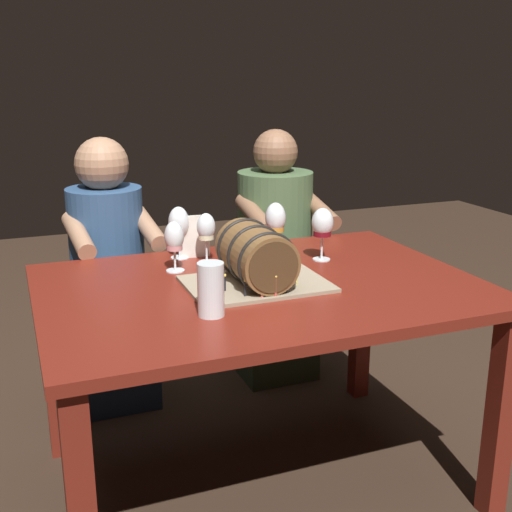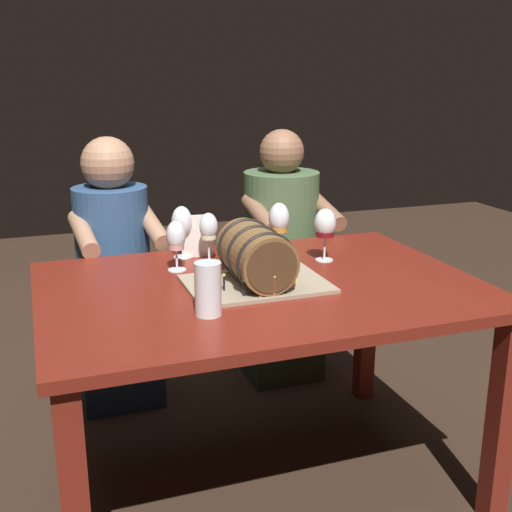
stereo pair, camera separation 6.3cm
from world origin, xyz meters
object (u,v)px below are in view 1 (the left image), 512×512
Objects in this scene: wine_glass_red at (322,225)px; menu_card at (195,237)px; barrel_cake at (256,259)px; wine_glass_empty at (179,223)px; wine_glass_amber at (275,220)px; person_seated_left at (110,288)px; wine_glass_white at (206,229)px; dining_table at (260,312)px; wine_glass_rose at (174,239)px; person_seated_right at (275,266)px; beer_pint at (211,291)px.

wine_glass_red is 0.47m from menu_card.
wine_glass_red is at bearing 29.58° from barrel_cake.
wine_glass_empty reaches higher than menu_card.
person_seated_left is at bearing 144.51° from wine_glass_amber.
wine_glass_amber reaches higher than wine_glass_white.
wine_glass_amber is 0.79m from person_seated_left.
wine_glass_amber reaches higher than dining_table.
wine_glass_amber is 0.96× the size of wine_glass_red.
dining_table is 0.47m from wine_glass_amber.
menu_card is at bearing 102.98° from wine_glass_white.
menu_card is at bearing 103.15° from barrel_cake.
wine_glass_rose is at bearing -74.24° from person_seated_left.
dining_table is at bearing 35.00° from barrel_cake.
menu_card is 0.14× the size of person_seated_right.
wine_glass_rose is at bearing -138.18° from person_seated_right.
wine_glass_amber is 0.72m from beer_pint.
person_seated_right is at bearing 83.53° from wine_glass_red.
dining_table is at bearing -66.38° from wine_glass_empty.
person_seated_left reaches higher than wine_glass_empty.
wine_glass_red is at bearing -16.42° from wine_glass_white.
wine_glass_amber is (0.37, -0.03, -0.01)m from wine_glass_empty.
person_seated_left reaches higher than wine_glass_white.
person_seated_left reaches higher than wine_glass_rose.
wine_glass_white is 1.18× the size of beer_pint.
dining_table is at bearing -116.10° from person_seated_right.
wine_glass_empty is at bearing 172.93° from menu_card.
wine_glass_white reaches higher than wine_glass_rose.
person_seated_left is at bearing 128.04° from menu_card.
wine_glass_white reaches higher than beer_pint.
wine_glass_white is 0.53m from beer_pint.
dining_table is 0.87m from person_seated_right.
wine_glass_white is 0.75m from person_seated_right.
person_seated_left reaches higher than dining_table.
wine_glass_empty reaches higher than wine_glass_amber.
person_seated_right reaches higher than wine_glass_rose.
wine_glass_rose is (-0.21, 0.25, 0.03)m from barrel_cake.
wine_glass_empty is at bearing 110.25° from barrel_cake.
barrel_cake is (-0.02, -0.01, 0.19)m from dining_table.
person_seated_right reaches higher than person_seated_left.
person_seated_left is (-0.58, 0.42, -0.34)m from wine_glass_amber.
barrel_cake reaches higher than menu_card.
wine_glass_empty is 1.09× the size of wine_glass_rose.
person_seated_left is at bearing 120.72° from wine_glass_white.
beer_pint is 1.04m from person_seated_left.
beer_pint is at bearing -136.97° from barrel_cake.
person_seated_left is at bearing 116.09° from dining_table.
person_seated_left is (-0.27, 0.40, -0.30)m from menu_card.
beer_pint is 0.60m from menu_card.
person_seated_right reaches higher than wine_glass_amber.
wine_glass_empty reaches higher than beer_pint.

